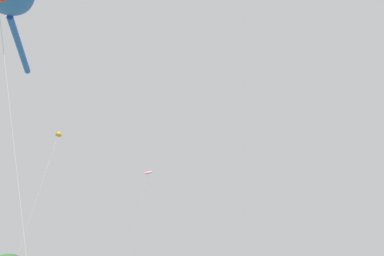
# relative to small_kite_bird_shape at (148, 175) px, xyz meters

# --- Properties ---
(small_kite_bird_shape) EXTENTS (1.14, 3.15, 12.77)m
(small_kite_bird_shape) POSITION_rel_small_kite_bird_shape_xyz_m (0.00, 0.00, 0.00)
(small_kite_bird_shape) COLOR pink
(small_kite_bird_shape) RESTS_ON ground
(small_kite_triangle_green) EXTENTS (3.52, 1.63, 16.10)m
(small_kite_triangle_green) POSITION_rel_small_kite_bird_shape_xyz_m (-6.09, 4.90, 3.20)
(small_kite_triangle_green) COLOR orange
(small_kite_triangle_green) RESTS_ON ground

